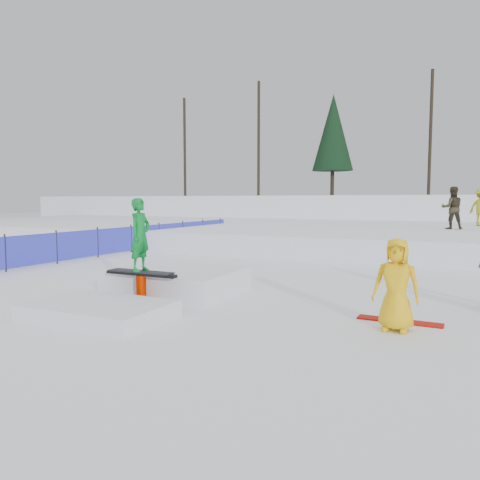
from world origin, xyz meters
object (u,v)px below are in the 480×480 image
at_px(safety_fence, 131,238).
at_px(spectator_yellow, 396,285).
at_px(walker_olive, 452,208).
at_px(jib_rail_feature, 158,285).

bearing_deg(safety_fence, spectator_yellow, -33.38).
distance_m(walker_olive, spectator_yellow, 14.98).
height_order(spectator_yellow, jib_rail_feature, jib_rail_feature).
bearing_deg(safety_fence, walker_olive, 33.77).
bearing_deg(spectator_yellow, safety_fence, 149.24).
height_order(walker_olive, jib_rail_feature, walker_olive).
bearing_deg(walker_olive, safety_fence, 19.92).
relative_size(spectator_yellow, jib_rail_feature, 0.34).
xyz_separation_m(walker_olive, jib_rail_feature, (-5.25, -14.65, -1.43)).
xyz_separation_m(safety_fence, jib_rail_feature, (6.24, -6.96, -0.25)).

